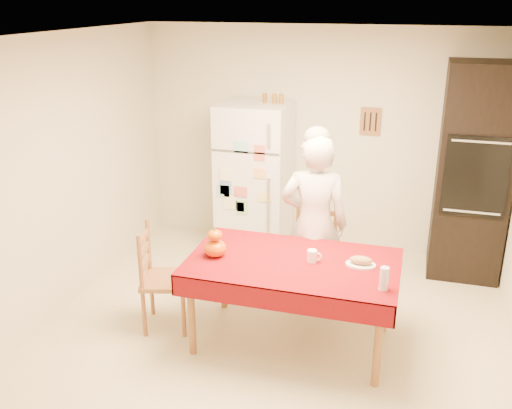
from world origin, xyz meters
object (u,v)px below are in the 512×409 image
at_px(chair_far, 315,249).
at_px(seated_woman, 314,225).
at_px(oven_cabinet, 473,173).
at_px(dining_table, 293,269).
at_px(bread_plate, 361,265).
at_px(chair_left, 158,274).
at_px(coffee_mug, 312,256).
at_px(wine_glass, 384,278).
at_px(refrigerator, 255,179).
at_px(pumpkin_lower, 215,248).

relative_size(chair_far, seated_woman, 0.56).
xyz_separation_m(oven_cabinet, chair_far, (-1.41, -0.97, -0.59)).
distance_m(dining_table, bread_plate, 0.55).
xyz_separation_m(chair_left, coffee_mug, (1.33, 0.10, 0.30)).
xyz_separation_m(dining_table, coffee_mug, (0.15, 0.03, 0.12)).
relative_size(chair_left, wine_glass, 5.40).
height_order(refrigerator, chair_left, refrigerator).
bearing_deg(dining_table, pumpkin_lower, -172.33).
xyz_separation_m(seated_woman, wine_glass, (0.69, -0.89, 0.01)).
relative_size(chair_left, coffee_mug, 9.50).
distance_m(refrigerator, chair_left, 1.88).
xyz_separation_m(chair_far, bread_plate, (0.50, -0.76, 0.26)).
distance_m(dining_table, coffee_mug, 0.19).
height_order(coffee_mug, wine_glass, wine_glass).
distance_m(dining_table, chair_far, 0.85).
height_order(chair_far, wine_glass, chair_far).
bearing_deg(pumpkin_lower, coffee_mug, 8.59).
bearing_deg(coffee_mug, pumpkin_lower, -171.41).
distance_m(pumpkin_lower, wine_glass, 1.39).
bearing_deg(seated_woman, chair_left, 21.21).
bearing_deg(refrigerator, dining_table, -64.49).
height_order(dining_table, chair_left, chair_left).
relative_size(oven_cabinet, bread_plate, 9.17).
distance_m(oven_cabinet, dining_table, 2.34).
relative_size(seated_woman, wine_glass, 9.56).
xyz_separation_m(pumpkin_lower, wine_glass, (1.38, -0.19, 0.02)).
height_order(oven_cabinet, bread_plate, oven_cabinet).
bearing_deg(pumpkin_lower, chair_left, 177.67).
bearing_deg(dining_table, chair_left, -176.92).
height_order(seated_woman, pumpkin_lower, seated_woman).
bearing_deg(bread_plate, wine_glass, -59.22).
distance_m(oven_cabinet, chair_left, 3.27).
bearing_deg(refrigerator, wine_glass, -52.14).
xyz_separation_m(dining_table, wine_glass, (0.74, -0.28, 0.16)).
height_order(dining_table, wine_glass, wine_glass).
height_order(oven_cabinet, seated_woman, oven_cabinet).
bearing_deg(wine_glass, chair_left, 173.71).
bearing_deg(wine_glass, refrigerator, 127.86).
height_order(chair_far, coffee_mug, chair_far).
height_order(chair_left, wine_glass, chair_left).
height_order(oven_cabinet, chair_far, oven_cabinet).
height_order(pumpkin_lower, wine_glass, wine_glass).
bearing_deg(seated_woman, refrigerator, -59.67).
bearing_deg(seated_woman, wine_glass, 119.78).
distance_m(refrigerator, wine_glass, 2.56).
bearing_deg(chair_far, bread_plate, -64.74).
bearing_deg(wine_glass, bread_plate, 120.78).
relative_size(seated_woman, bread_plate, 7.01).
xyz_separation_m(refrigerator, chair_left, (-0.35, -1.81, -0.34)).
height_order(oven_cabinet, pumpkin_lower, oven_cabinet).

